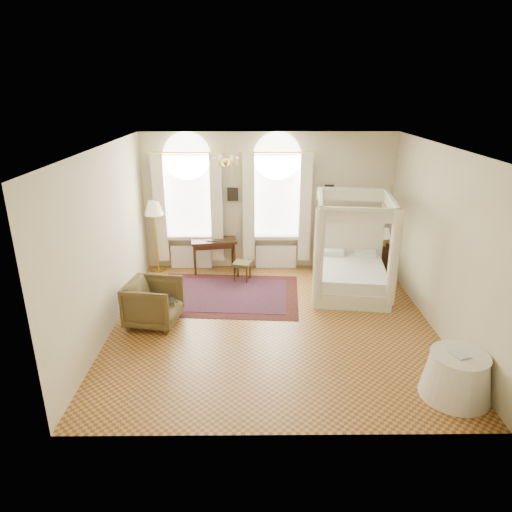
{
  "coord_description": "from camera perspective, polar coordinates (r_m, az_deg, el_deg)",
  "views": [
    {
      "loc": [
        -0.38,
        -7.74,
        4.23
      ],
      "look_at": [
        -0.31,
        0.4,
        1.23
      ],
      "focal_mm": 32.0,
      "sensor_mm": 36.0,
      "label": 1
    }
  ],
  "objects": [
    {
      "name": "oriental_rug",
      "position": [
        9.98,
        -3.73,
        -4.84
      ],
      "size": [
        3.26,
        2.45,
        0.01
      ],
      "color": "#461910",
      "rests_on": "ground"
    },
    {
      "name": "canopy_bed",
      "position": [
        10.14,
        11.72,
        -1.88
      ],
      "size": [
        1.85,
        2.16,
        2.13
      ],
      "color": "beige",
      "rests_on": "ground"
    },
    {
      "name": "writing_desk",
      "position": [
        11.07,
        -5.29,
        1.51
      ],
      "size": [
        1.15,
        0.72,
        0.81
      ],
      "color": "#36210E",
      "rests_on": "ground"
    },
    {
      "name": "armchair",
      "position": [
        8.85,
        -12.68,
        -5.7
      ],
      "size": [
        1.08,
        1.06,
        0.86
      ],
      "primitive_type": "imported",
      "rotation": [
        0.0,
        0.0,
        1.41
      ],
      "color": "#4C3D20",
      "rests_on": "ground"
    },
    {
      "name": "coffee_table",
      "position": [
        8.93,
        -12.17,
        -5.66
      ],
      "size": [
        0.77,
        0.68,
        0.44
      ],
      "color": "silver",
      "rests_on": "ground"
    },
    {
      "name": "floor_lamp",
      "position": [
        11.04,
        -12.63,
        5.43
      ],
      "size": [
        0.45,
        0.45,
        1.75
      ],
      "color": "gold",
      "rests_on": "ground"
    },
    {
      "name": "laptop",
      "position": [
        10.94,
        -5.26,
        2.0
      ],
      "size": [
        0.39,
        0.32,
        0.03
      ],
      "primitive_type": "imported",
      "rotation": [
        0.0,
        0.0,
        2.79
      ],
      "color": "black",
      "rests_on": "writing_desk"
    },
    {
      "name": "wall_pictures",
      "position": [
        10.98,
        2.01,
        7.93
      ],
      "size": [
        2.54,
        0.03,
        0.39
      ],
      "color": "black",
      "rests_on": "room_walls"
    },
    {
      "name": "stool",
      "position": [
        10.58,
        -1.73,
        -1.14
      ],
      "size": [
        0.48,
        0.48,
        0.45
      ],
      "color": "#473B1E",
      "rests_on": "ground"
    },
    {
      "name": "window_right",
      "position": [
        10.98,
        2.59,
        5.77
      ],
      "size": [
        1.62,
        0.27,
        3.29
      ],
      "color": "white",
      "rests_on": "room_walls"
    },
    {
      "name": "window_left",
      "position": [
        11.07,
        -8.38,
        5.69
      ],
      "size": [
        1.62,
        0.27,
        3.29
      ],
      "color": "white",
      "rests_on": "room_walls"
    },
    {
      "name": "ground",
      "position": [
        8.83,
        2.08,
        -8.38
      ],
      "size": [
        6.0,
        6.0,
        0.0
      ],
      "primitive_type": "plane",
      "color": "#AD6E32",
      "rests_on": "ground"
    },
    {
      "name": "nightstand",
      "position": [
        11.57,
        15.01,
        -0.16
      ],
      "size": [
        0.5,
        0.46,
        0.67
      ],
      "primitive_type": "cube",
      "rotation": [
        0.0,
        0.0,
        0.09
      ],
      "color": "#36210E",
      "rests_on": "ground"
    },
    {
      "name": "book",
      "position": [
        7.13,
        23.49,
        -11.33
      ],
      "size": [
        0.27,
        0.31,
        0.02
      ],
      "primitive_type": "imported",
      "rotation": [
        0.0,
        0.0,
        0.35
      ],
      "color": "black",
      "rests_on": "side_table"
    },
    {
      "name": "room_walls",
      "position": [
        8.07,
        2.26,
        4.05
      ],
      "size": [
        6.0,
        6.0,
        6.0
      ],
      "color": "beige",
      "rests_on": "ground"
    },
    {
      "name": "nightstand_lamp",
      "position": [
        11.32,
        15.8,
        2.62
      ],
      "size": [
        0.29,
        0.29,
        0.43
      ],
      "color": "gold",
      "rests_on": "nightstand"
    },
    {
      "name": "side_table",
      "position": [
        7.39,
        23.8,
        -13.5
      ],
      "size": [
        1.0,
        1.0,
        0.68
      ],
      "color": "white",
      "rests_on": "ground"
    },
    {
      "name": "chandelier",
      "position": [
        9.06,
        -3.83,
        11.8
      ],
      "size": [
        0.51,
        0.45,
        0.5
      ],
      "color": "gold",
      "rests_on": "room_walls"
    }
  ]
}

